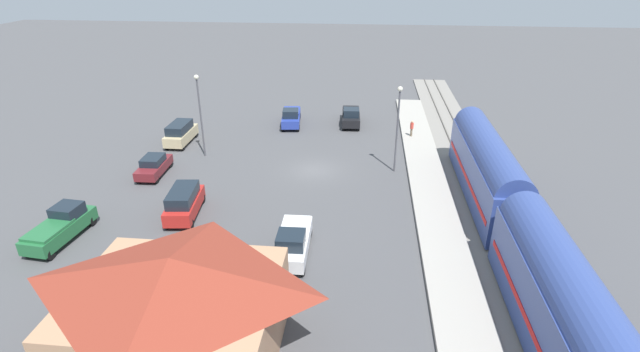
# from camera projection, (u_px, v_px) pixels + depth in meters

# --- Properties ---
(ground_plane) EXTENTS (200.00, 200.00, 0.00)m
(ground_plane) POSITION_uv_depth(u_px,v_px,m) (315.00, 170.00, 42.37)
(ground_plane) COLOR #4C4C4F
(railway_track) EXTENTS (4.80, 70.00, 0.30)m
(railway_track) POSITION_uv_depth(u_px,v_px,m) (472.00, 176.00, 41.05)
(railway_track) COLOR gray
(railway_track) RESTS_ON ground
(platform) EXTENTS (3.20, 46.00, 0.30)m
(platform) POSITION_uv_depth(u_px,v_px,m) (426.00, 173.00, 41.39)
(platform) COLOR #A8A399
(platform) RESTS_ON ground
(station_building) EXTENTS (10.14, 8.40, 5.61)m
(station_building) POSITION_uv_depth(u_px,v_px,m) (176.00, 306.00, 21.72)
(station_building) COLOR tan
(station_building) RESTS_ON ground
(pedestrian_on_platform) EXTENTS (0.36, 0.36, 1.71)m
(pedestrian_on_platform) POSITION_uv_depth(u_px,v_px,m) (412.00, 127.00, 49.10)
(pedestrian_on_platform) COLOR brown
(pedestrian_on_platform) RESTS_ON platform
(pickup_green) EXTENTS (2.46, 5.56, 2.14)m
(pickup_green) POSITION_uv_depth(u_px,v_px,m) (61.00, 226.00, 31.67)
(pickup_green) COLOR #236638
(pickup_green) RESTS_ON ground
(suv_red) EXTENTS (2.48, 5.08, 2.22)m
(suv_red) POSITION_uv_depth(u_px,v_px,m) (184.00, 202.00, 34.53)
(suv_red) COLOR red
(suv_red) RESTS_ON ground
(sedan_maroon) EXTENTS (2.01, 4.57, 1.74)m
(sedan_maroon) POSITION_uv_depth(u_px,v_px,m) (154.00, 166.00, 41.14)
(sedan_maroon) COLOR maroon
(sedan_maroon) RESTS_ON ground
(pickup_blue) EXTENTS (2.55, 5.58, 2.14)m
(pickup_blue) POSITION_uv_depth(u_px,v_px,m) (291.00, 117.00, 53.16)
(pickup_blue) COLOR #283D9E
(pickup_blue) RESTS_ON ground
(pickup_black) EXTENTS (2.23, 5.49, 2.14)m
(pickup_black) POSITION_uv_depth(u_px,v_px,m) (351.00, 116.00, 53.40)
(pickup_black) COLOR black
(pickup_black) RESTS_ON ground
(pickup_white) EXTENTS (2.07, 5.44, 2.14)m
(pickup_white) POSITION_uv_depth(u_px,v_px,m) (293.00, 241.00, 30.00)
(pickup_white) COLOR white
(pickup_white) RESTS_ON ground
(suv_tan) EXTENTS (1.98, 4.91, 2.22)m
(suv_tan) POSITION_uv_depth(u_px,v_px,m) (181.00, 133.00, 47.96)
(suv_tan) COLOR #C6B284
(suv_tan) RESTS_ON ground
(light_pole_near_platform) EXTENTS (0.44, 0.44, 7.81)m
(light_pole_near_platform) POSITION_uv_depth(u_px,v_px,m) (398.00, 119.00, 40.09)
(light_pole_near_platform) COLOR #515156
(light_pole_near_platform) RESTS_ON ground
(light_pole_lot_center) EXTENTS (0.44, 0.44, 7.94)m
(light_pole_lot_center) POSITION_uv_depth(u_px,v_px,m) (200.00, 106.00, 43.31)
(light_pole_lot_center) COLOR #515156
(light_pole_lot_center) RESTS_ON ground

